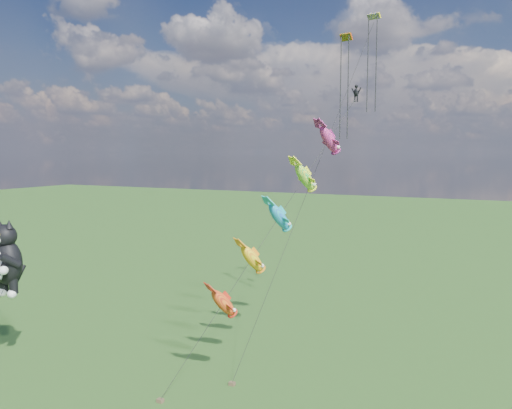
% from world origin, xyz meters
% --- Properties ---
extents(cat_kite_rig, '(2.56, 4.19, 10.42)m').
position_xyz_m(cat_kite_rig, '(1.25, -0.04, 7.65)').
color(cat_kite_rig, brown).
rests_on(cat_kite_rig, ground).
extents(fish_windsock_rig, '(8.21, 13.81, 18.92)m').
position_xyz_m(fish_windsock_rig, '(18.42, 8.04, 10.62)').
color(fish_windsock_rig, brown).
rests_on(fish_windsock_rig, ground).
extents(parafoil_rig, '(5.69, 16.94, 26.71)m').
position_xyz_m(parafoil_rig, '(20.68, 18.33, 20.79)').
color(parafoil_rig, brown).
rests_on(parafoil_rig, ground).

